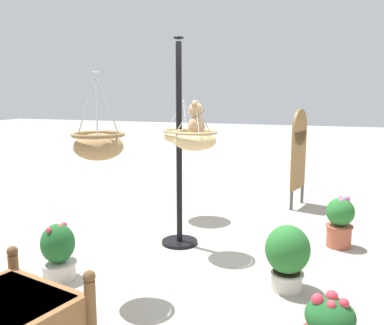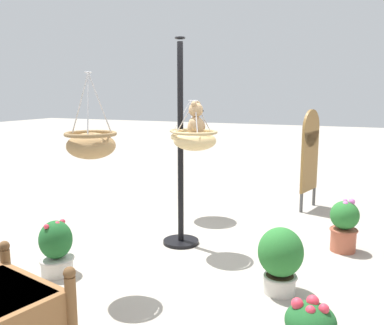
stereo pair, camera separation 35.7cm
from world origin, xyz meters
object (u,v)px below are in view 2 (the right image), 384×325
hanging_basket_right_low (91,144)px  potted_plant_small_succulent (280,258)px  hanging_basket_left_high (190,136)px  display_pole_central (181,182)px  hanging_basket_with_teddy (195,139)px  potted_plant_tall_leafy (56,248)px  potted_plant_flowering_red (344,225)px  display_sign_board (310,151)px  teddy_bear (197,123)px

hanging_basket_right_low → potted_plant_small_succulent: 2.01m
hanging_basket_left_high → hanging_basket_right_low: size_ratio=0.82×
display_pole_central → hanging_basket_with_teddy: 0.62m
hanging_basket_with_teddy → hanging_basket_left_high: size_ratio=0.90×
hanging_basket_with_teddy → potted_plant_tall_leafy: hanging_basket_with_teddy is taller
hanging_basket_right_low → potted_plant_flowering_red: (-1.97, 2.06, -1.07)m
display_pole_central → hanging_basket_left_high: 1.22m
hanging_basket_left_high → display_sign_board: size_ratio=0.39×
teddy_bear → display_sign_board: 2.62m
display_pole_central → hanging_basket_left_high: (-1.08, -0.34, 0.45)m
hanging_basket_with_teddy → hanging_basket_right_low: (1.30, -0.46, 0.07)m
teddy_bear → potted_plant_tall_leafy: (1.15, -1.07, -1.23)m
display_sign_board → potted_plant_flowering_red: bearing=20.7°
hanging_basket_right_low → display_sign_board: 3.96m
display_pole_central → hanging_basket_left_high: bearing=-162.6°
display_sign_board → teddy_bear: bearing=-21.8°
hanging_basket_right_low → display_sign_board: size_ratio=0.48×
display_pole_central → potted_plant_tall_leafy: size_ratio=4.36×
potted_plant_tall_leafy → display_sign_board: (-3.53, 2.02, 0.66)m
display_pole_central → display_sign_board: (-2.22, 1.22, 0.17)m
teddy_bear → potted_plant_small_succulent: 1.74m
display_pole_central → potted_plant_tall_leafy: bearing=-31.5°
potted_plant_small_succulent → potted_plant_tall_leafy: bearing=-77.1°
potted_plant_tall_leafy → potted_plant_small_succulent: bearing=102.9°
teddy_bear → hanging_basket_right_low: 1.39m
hanging_basket_with_teddy → display_sign_board: hanging_basket_with_teddy is taller
teddy_bear → hanging_basket_right_low: hanging_basket_right_low is taller
teddy_bear → potted_plant_flowering_red: teddy_bear is taller
teddy_bear → potted_plant_flowering_red: size_ratio=0.66×
hanging_basket_right_low → display_sign_board: (-3.67, 1.43, -0.45)m
display_pole_central → teddy_bear: 0.80m
display_pole_central → potted_plant_flowering_red: 1.98m
display_pole_central → potted_plant_tall_leafy: display_pole_central is taller
hanging_basket_with_teddy → potted_plant_tall_leafy: (1.15, -1.05, -1.04)m
hanging_basket_left_high → potted_plant_tall_leafy: (2.38, -0.46, -0.95)m
potted_plant_small_succulent → teddy_bear: bearing=-120.5°
hanging_basket_right_low → potted_plant_small_succulent: (-0.64, 1.59, -1.05)m
display_pole_central → potted_plant_small_succulent: 1.66m
potted_plant_small_succulent → display_sign_board: size_ratio=0.39×
hanging_basket_left_high → potted_plant_flowering_red: hanging_basket_left_high is taller
hanging_basket_right_low → potted_plant_flowering_red: hanging_basket_right_low is taller
teddy_bear → hanging_basket_with_teddy: bearing=-90.0°
hanging_basket_left_high → display_pole_central: bearing=17.4°
hanging_basket_with_teddy → hanging_basket_right_low: 1.38m
display_sign_board → hanging_basket_right_low: bearing=-21.2°
potted_plant_tall_leafy → hanging_basket_right_low: bearing=76.5°
hanging_basket_right_low → potted_plant_tall_leafy: bearing=-103.5°
hanging_basket_left_high → hanging_basket_right_low: 2.54m
display_pole_central → hanging_basket_left_high: display_pole_central is taller
hanging_basket_right_low → potted_plant_flowering_red: size_ratio=1.20×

